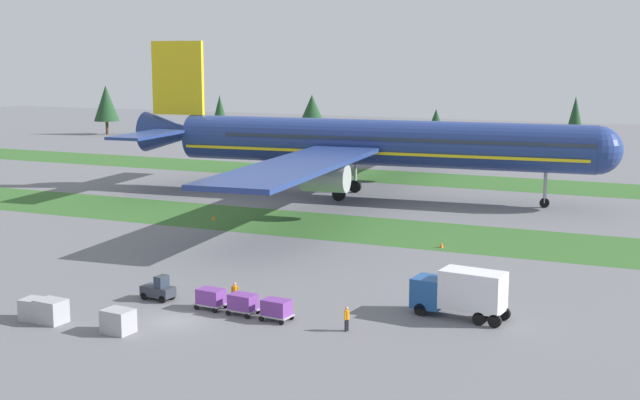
% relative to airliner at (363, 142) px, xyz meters
% --- Properties ---
extents(ground_plane, '(400.00, 400.00, 0.00)m').
position_rel_airliner_xyz_m(ground_plane, '(7.40, -56.25, -7.42)').
color(ground_plane, slate).
extents(grass_strip_near, '(320.00, 14.05, 0.01)m').
position_rel_airliner_xyz_m(grass_strip_near, '(7.40, -19.87, -7.41)').
color(grass_strip_near, '#336028').
rests_on(grass_strip_near, ground).
extents(grass_strip_far, '(320.00, 14.05, 0.01)m').
position_rel_airliner_xyz_m(grass_strip_far, '(7.40, 20.23, -7.41)').
color(grass_strip_far, '#336028').
rests_on(grass_strip_far, ground).
extents(airliner, '(65.24, 80.11, 20.71)m').
position_rel_airliner_xyz_m(airliner, '(0.00, 0.00, 0.00)').
color(airliner, navy).
rests_on(airliner, ground).
extents(baggage_tug, '(2.72, 1.55, 1.97)m').
position_rel_airliner_xyz_m(baggage_tug, '(3.21, -52.09, -6.60)').
color(baggage_tug, '#2D333D').
rests_on(baggage_tug, ground).
extents(cargo_dolly_lead, '(2.34, 1.71, 1.55)m').
position_rel_airliner_xyz_m(cargo_dolly_lead, '(8.21, -52.59, -6.50)').
color(cargo_dolly_lead, '#A3A3A8').
rests_on(cargo_dolly_lead, ground).
extents(cargo_dolly_second, '(2.34, 1.71, 1.55)m').
position_rel_airliner_xyz_m(cargo_dolly_second, '(11.09, -52.87, -6.50)').
color(cargo_dolly_second, '#A3A3A8').
rests_on(cargo_dolly_second, ground).
extents(cargo_dolly_third, '(2.34, 1.71, 1.55)m').
position_rel_airliner_xyz_m(cargo_dolly_third, '(13.98, -53.16, -6.50)').
color(cargo_dolly_third, '#A3A3A8').
rests_on(cargo_dolly_third, ground).
extents(catering_truck, '(7.16, 3.02, 3.58)m').
position_rel_airliner_xyz_m(catering_truck, '(25.82, -47.12, -5.46)').
color(catering_truck, '#1E4C8E').
rests_on(catering_truck, ground).
extents(ground_crew_marshaller, '(0.55, 0.36, 1.74)m').
position_rel_airliner_xyz_m(ground_crew_marshaller, '(9.27, -50.83, -6.47)').
color(ground_crew_marshaller, black).
rests_on(ground_crew_marshaller, ground).
extents(ground_crew_loader, '(0.36, 0.55, 1.74)m').
position_rel_airliner_xyz_m(ground_crew_loader, '(19.47, -53.31, -6.47)').
color(ground_crew_loader, black).
rests_on(ground_crew_loader, ground).
extents(uld_container_0, '(2.14, 1.77, 1.55)m').
position_rel_airliner_xyz_m(uld_container_0, '(-1.90, -59.95, -6.64)').
color(uld_container_0, '#A3A3A8').
rests_on(uld_container_0, ground).
extents(uld_container_1, '(2.13, 1.76, 1.68)m').
position_rel_airliner_xyz_m(uld_container_1, '(-0.44, -60.05, -6.58)').
color(uld_container_1, '#A3A3A8').
rests_on(uld_container_1, ground).
extents(uld_container_2, '(2.14, 1.77, 1.64)m').
position_rel_airliner_xyz_m(uld_container_2, '(5.29, -59.97, -6.60)').
color(uld_container_2, '#A3A3A8').
rests_on(uld_container_2, ground).
extents(taxiway_marker_0, '(0.44, 0.44, 0.58)m').
position_rel_airliner_xyz_m(taxiway_marker_0, '(-9.84, -21.94, -7.13)').
color(taxiway_marker_0, orange).
rests_on(taxiway_marker_0, ground).
extents(taxiway_marker_1, '(0.44, 0.44, 0.57)m').
position_rel_airliner_xyz_m(taxiway_marker_1, '(18.18, -25.28, -7.13)').
color(taxiway_marker_1, orange).
rests_on(taxiway_marker_1, ground).
extents(distant_tree_line, '(198.03, 8.84, 11.66)m').
position_rel_airliner_xyz_m(distant_tree_line, '(4.86, 60.47, -0.69)').
color(distant_tree_line, '#4C3823').
rests_on(distant_tree_line, ground).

